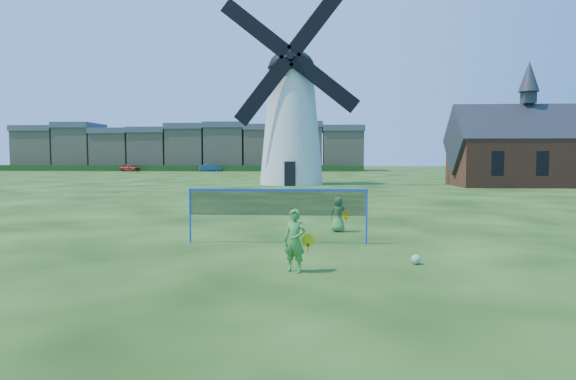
% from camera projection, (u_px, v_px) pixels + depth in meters
% --- Properties ---
extents(ground, '(220.00, 220.00, 0.00)m').
position_uv_depth(ground, '(280.00, 245.00, 13.41)').
color(ground, black).
rests_on(ground, ground).
extents(windmill, '(11.59, 5.57, 16.55)m').
position_uv_depth(windmill, '(291.00, 118.00, 42.27)').
color(windmill, silver).
rests_on(windmill, ground).
extents(chapel, '(12.06, 5.85, 10.19)m').
position_uv_depth(chapel, '(527.00, 151.00, 39.57)').
color(chapel, brown).
rests_on(chapel, ground).
extents(badminton_net, '(5.05, 0.05, 1.55)m').
position_uv_depth(badminton_net, '(277.00, 203.00, 13.58)').
color(badminton_net, blue).
rests_on(badminton_net, ground).
extents(player_girl, '(0.71, 0.49, 1.35)m').
position_uv_depth(player_girl, '(295.00, 241.00, 10.22)').
color(player_girl, '#3D8B37').
rests_on(player_girl, ground).
extents(player_boy, '(0.68, 0.49, 1.15)m').
position_uv_depth(player_boy, '(339.00, 214.00, 15.74)').
color(player_boy, '#499146').
rests_on(player_boy, ground).
extents(play_ball, '(0.22, 0.22, 0.22)m').
position_uv_depth(play_ball, '(416.00, 259.00, 11.02)').
color(play_ball, green).
rests_on(play_ball, ground).
extents(terraced_houses, '(61.54, 8.40, 8.40)m').
position_uv_depth(terraced_houses, '(190.00, 148.00, 86.00)').
color(terraced_houses, tan).
rests_on(terraced_houses, ground).
extents(hedge, '(62.00, 0.80, 1.00)m').
position_uv_depth(hedge, '(176.00, 168.00, 80.31)').
color(hedge, '#193814').
rests_on(hedge, ground).
extents(car_left, '(3.73, 2.41, 1.18)m').
position_uv_depth(car_left, '(130.00, 168.00, 79.24)').
color(car_left, maroon).
rests_on(car_left, ground).
extents(car_right, '(3.78, 2.30, 1.18)m').
position_uv_depth(car_right, '(210.00, 168.00, 79.03)').
color(car_right, navy).
rests_on(car_right, ground).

